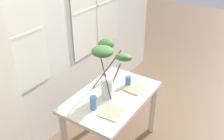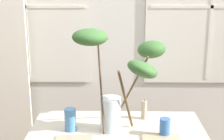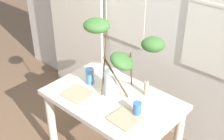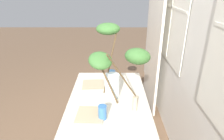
{
  "view_description": "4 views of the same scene",
  "coord_description": "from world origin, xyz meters",
  "px_view_note": "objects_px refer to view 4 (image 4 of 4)",
  "views": [
    {
      "loc": [
        -1.98,
        -1.3,
        2.41
      ],
      "look_at": [
        0.01,
        0.01,
        1.07
      ],
      "focal_mm": 41.31,
      "sensor_mm": 36.0,
      "label": 1
    },
    {
      "loc": [
        0.0,
        -1.94,
        1.68
      ],
      "look_at": [
        -0.03,
        -0.0,
        1.16
      ],
      "focal_mm": 53.67,
      "sensor_mm": 36.0,
      "label": 2
    },
    {
      "loc": [
        1.38,
        -1.54,
        2.27
      ],
      "look_at": [
        -0.02,
        0.02,
        1.0
      ],
      "focal_mm": 48.5,
      "sensor_mm": 36.0,
      "label": 3
    },
    {
      "loc": [
        1.52,
        0.04,
        1.71
      ],
      "look_at": [
        0.03,
        0.03,
        1.05
      ],
      "focal_mm": 30.82,
      "sensor_mm": 36.0,
      "label": 4
    }
  ],
  "objects_px": {
    "drinking_glass_blue_left": "(112,77)",
    "plate_square_left": "(93,85)",
    "drinking_glass_blue_right": "(102,112)",
    "pillar_candle": "(135,103)",
    "dining_table": "(108,111)",
    "plate_square_right": "(90,115)",
    "vase_with_branches": "(114,60)"
  },
  "relations": [
    {
      "from": "dining_table",
      "to": "plate_square_right",
      "type": "height_order",
      "value": "plate_square_right"
    },
    {
      "from": "dining_table",
      "to": "drinking_glass_blue_left",
      "type": "distance_m",
      "value": 0.37
    },
    {
      "from": "plate_square_left",
      "to": "plate_square_right",
      "type": "height_order",
      "value": "plate_square_right"
    },
    {
      "from": "drinking_glass_blue_left",
      "to": "vase_with_branches",
      "type": "bearing_deg",
      "value": 3.83
    },
    {
      "from": "pillar_candle",
      "to": "drinking_glass_blue_left",
      "type": "bearing_deg",
      "value": -158.17
    },
    {
      "from": "plate_square_right",
      "to": "pillar_candle",
      "type": "relative_size",
      "value": 1.56
    },
    {
      "from": "drinking_glass_blue_left",
      "to": "dining_table",
      "type": "bearing_deg",
      "value": -5.99
    },
    {
      "from": "drinking_glass_blue_left",
      "to": "pillar_candle",
      "type": "bearing_deg",
      "value": 21.83
    },
    {
      "from": "vase_with_branches",
      "to": "dining_table",
      "type": "bearing_deg",
      "value": -113.25
    },
    {
      "from": "drinking_glass_blue_left",
      "to": "plate_square_left",
      "type": "bearing_deg",
      "value": -78.15
    },
    {
      "from": "dining_table",
      "to": "drinking_glass_blue_left",
      "type": "bearing_deg",
      "value": 174.01
    },
    {
      "from": "drinking_glass_blue_right",
      "to": "drinking_glass_blue_left",
      "type": "bearing_deg",
      "value": 173.24
    },
    {
      "from": "plate_square_left",
      "to": "pillar_candle",
      "type": "xyz_separation_m",
      "value": [
        0.44,
        0.39,
        0.06
      ]
    },
    {
      "from": "dining_table",
      "to": "plate_square_right",
      "type": "xyz_separation_m",
      "value": [
        0.26,
        -0.14,
        0.15
      ]
    },
    {
      "from": "dining_table",
      "to": "plate_square_left",
      "type": "xyz_separation_m",
      "value": [
        -0.26,
        -0.16,
        0.15
      ]
    },
    {
      "from": "pillar_candle",
      "to": "plate_square_left",
      "type": "bearing_deg",
      "value": -138.78
    },
    {
      "from": "drinking_glass_blue_right",
      "to": "pillar_candle",
      "type": "distance_m",
      "value": 0.29
    },
    {
      "from": "dining_table",
      "to": "drinking_glass_blue_right",
      "type": "xyz_separation_m",
      "value": [
        0.29,
        -0.04,
        0.2
      ]
    },
    {
      "from": "drinking_glass_blue_right",
      "to": "pillar_candle",
      "type": "bearing_deg",
      "value": 112.31
    },
    {
      "from": "drinking_glass_blue_left",
      "to": "plate_square_right",
      "type": "distance_m",
      "value": 0.59
    },
    {
      "from": "pillar_candle",
      "to": "drinking_glass_blue_right",
      "type": "bearing_deg",
      "value": -67.69
    },
    {
      "from": "vase_with_branches",
      "to": "pillar_candle",
      "type": "xyz_separation_m",
      "value": [
        0.16,
        0.17,
        -0.33
      ]
    },
    {
      "from": "plate_square_right",
      "to": "drinking_glass_blue_right",
      "type": "bearing_deg",
      "value": 71.85
    },
    {
      "from": "drinking_glass_blue_left",
      "to": "plate_square_left",
      "type": "distance_m",
      "value": 0.21
    },
    {
      "from": "plate_square_right",
      "to": "dining_table",
      "type": "bearing_deg",
      "value": 151.83
    },
    {
      "from": "drinking_glass_blue_right",
      "to": "plate_square_right",
      "type": "relative_size",
      "value": 0.52
    },
    {
      "from": "dining_table",
      "to": "plate_square_right",
      "type": "bearing_deg",
      "value": -28.17
    },
    {
      "from": "vase_with_branches",
      "to": "plate_square_right",
      "type": "height_order",
      "value": "vase_with_branches"
    },
    {
      "from": "plate_square_left",
      "to": "vase_with_branches",
      "type": "bearing_deg",
      "value": 37.43
    },
    {
      "from": "vase_with_branches",
      "to": "pillar_candle",
      "type": "distance_m",
      "value": 0.4
    },
    {
      "from": "vase_with_branches",
      "to": "drinking_glass_blue_right",
      "type": "height_order",
      "value": "vase_with_branches"
    },
    {
      "from": "drinking_glass_blue_left",
      "to": "drinking_glass_blue_right",
      "type": "height_order",
      "value": "drinking_glass_blue_left"
    }
  ]
}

